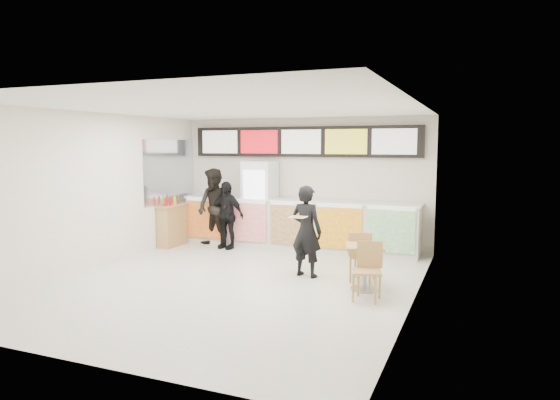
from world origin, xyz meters
The scene contains 15 objects.
floor centered at (0.00, 0.00, 0.00)m, with size 7.00×7.00×0.00m, color beige.
ceiling centered at (0.00, 0.00, 3.00)m, with size 7.00×7.00×0.00m, color white.
wall_back centered at (0.00, 3.50, 1.50)m, with size 6.00×6.00×0.00m, color silver.
wall_left centered at (-3.00, 0.00, 1.50)m, with size 7.00×7.00×0.00m, color silver.
wall_right centered at (3.00, 0.00, 1.50)m, with size 7.00×7.00×0.00m, color silver.
service_counter centered at (0.00, 3.09, 0.57)m, with size 5.56×0.77×1.14m.
menu_board centered at (0.00, 3.41, 2.45)m, with size 5.50×0.14×0.70m.
drinks_fridge centered at (-0.93, 3.11, 1.00)m, with size 0.70×0.67×2.00m.
mirror_panel centered at (-2.99, 2.45, 1.75)m, with size 0.01×2.00×1.50m, color #B2B7BF.
customer_main centered at (1.00, 0.87, 0.83)m, with size 0.61×0.40×1.66m, color black.
customer_left centered at (-1.84, 2.55, 0.92)m, with size 0.89×0.70×1.84m, color black.
customer_mid centered at (-1.51, 2.51, 0.78)m, with size 0.91×0.38×1.55m, color black.
pizza_slice centered at (1.00, 0.42, 1.16)m, with size 0.36×0.36×0.02m.
cafe_table centered at (2.17, 0.41, 0.52)m, with size 0.83×1.58×0.89m.
condiment_ledge centered at (-2.82, 2.27, 0.50)m, with size 0.35×0.87×1.16m.
Camera 1 is at (3.89, -7.53, 2.39)m, focal length 32.00 mm.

